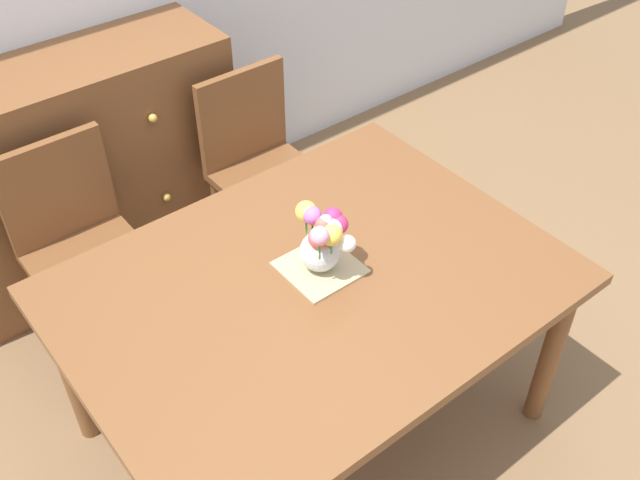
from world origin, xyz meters
TOP-DOWN VIEW (x-y plane):
  - ground_plane at (0.00, 0.00)m, footprint 12.00×12.00m
  - dining_table at (0.00, 0.00)m, footprint 1.52×1.13m
  - chair_left at (-0.42, 0.91)m, footprint 0.42×0.42m
  - chair_right at (0.42, 0.91)m, footprint 0.42×0.42m
  - dresser at (-0.25, 1.33)m, footprint 1.40×0.47m
  - placemat at (0.05, 0.03)m, footprint 0.23×0.23m
  - flower_vase at (0.05, 0.02)m, footprint 0.16×0.20m

SIDE VIEW (x-z plane):
  - ground_plane at x=0.00m, z-range 0.00..0.00m
  - dresser at x=-0.25m, z-range 0.00..1.00m
  - chair_left at x=-0.42m, z-range 0.07..0.97m
  - chair_right at x=0.42m, z-range 0.07..0.97m
  - dining_table at x=0.00m, z-range 0.29..1.03m
  - placemat at x=0.05m, z-range 0.74..0.75m
  - flower_vase at x=0.05m, z-range 0.76..1.00m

